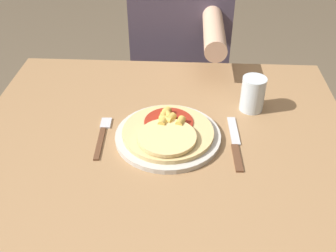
{
  "coord_description": "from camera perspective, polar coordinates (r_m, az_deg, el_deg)",
  "views": [
    {
      "loc": [
        0.06,
        -0.79,
        1.38
      ],
      "look_at": [
        0.02,
        0.01,
        0.78
      ],
      "focal_mm": 42.0,
      "sensor_mm": 36.0,
      "label": 1
    }
  ],
  "objects": [
    {
      "name": "plate",
      "position": [
        1.03,
        -0.0,
        -1.48
      ],
      "size": [
        0.28,
        0.28,
        0.01
      ],
      "color": "beige",
      "rests_on": "dining_table"
    },
    {
      "name": "pizza",
      "position": [
        1.01,
        -0.02,
        -0.8
      ],
      "size": [
        0.24,
        0.24,
        0.04
      ],
      "color": "#DBBC7A",
      "rests_on": "plate"
    },
    {
      "name": "person_diner",
      "position": [
        1.64,
        1.88,
        11.32
      ],
      "size": [
        0.38,
        0.52,
        1.16
      ],
      "color": "#2D2D38",
      "rests_on": "ground_plane"
    },
    {
      "name": "dining_table",
      "position": [
        1.1,
        -0.82,
        -6.86
      ],
      "size": [
        1.01,
        0.88,
        0.74
      ],
      "color": "#9E754C",
      "rests_on": "ground_plane"
    },
    {
      "name": "drinking_glass",
      "position": [
        1.14,
        12.2,
        4.57
      ],
      "size": [
        0.07,
        0.07,
        0.1
      ],
      "color": "silver",
      "rests_on": "dining_table"
    },
    {
      "name": "fork",
      "position": [
        1.05,
        -9.5,
        -1.24
      ],
      "size": [
        0.03,
        0.18,
        0.0
      ],
      "color": "brown",
      "rests_on": "dining_table"
    },
    {
      "name": "knife",
      "position": [
        1.02,
        9.73,
        -2.5
      ],
      "size": [
        0.03,
        0.22,
        0.0
      ],
      "color": "brown",
      "rests_on": "dining_table"
    }
  ]
}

